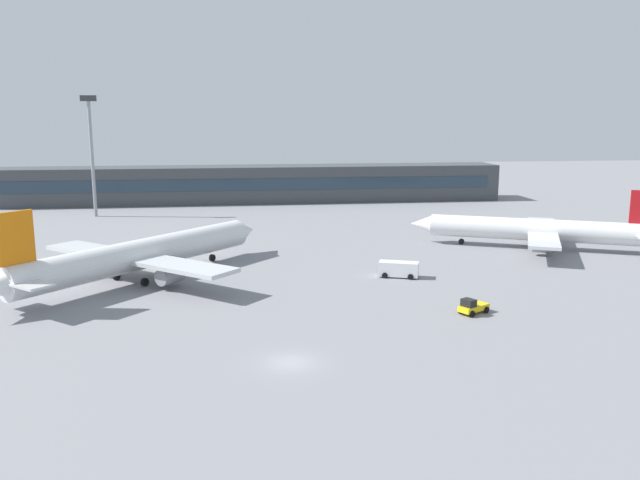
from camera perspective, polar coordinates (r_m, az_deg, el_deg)
The scene contains 7 objects.
ground_plane at distance 94.80m, azimuth -4.73°, elevation -1.90°, with size 400.00×400.00×0.00m, color gray.
terminal_building at distance 161.22m, azimuth -6.00°, elevation 5.00°, with size 123.91×12.13×9.00m.
airplane_near at distance 86.45m, azimuth -15.47°, elevation -1.21°, with size 32.79×35.94×11.13m.
airplane_mid at distance 108.73m, azimuth 18.62°, elevation 0.86°, with size 37.82×27.30×10.01m.
baggage_tug_yellow at distance 71.40m, azimuth 13.44°, elevation -5.80°, with size 3.86×3.13×1.75m.
service_van_white at distance 85.59m, azimuth 7.04°, elevation -2.58°, with size 5.57×3.72×2.08m.
floodlight_tower_west at distance 143.96m, azimuth -19.73°, elevation 7.80°, with size 3.20×0.80×25.40m.
Camera 1 is at (-4.43, -52.34, 20.98)m, focal length 35.86 mm.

